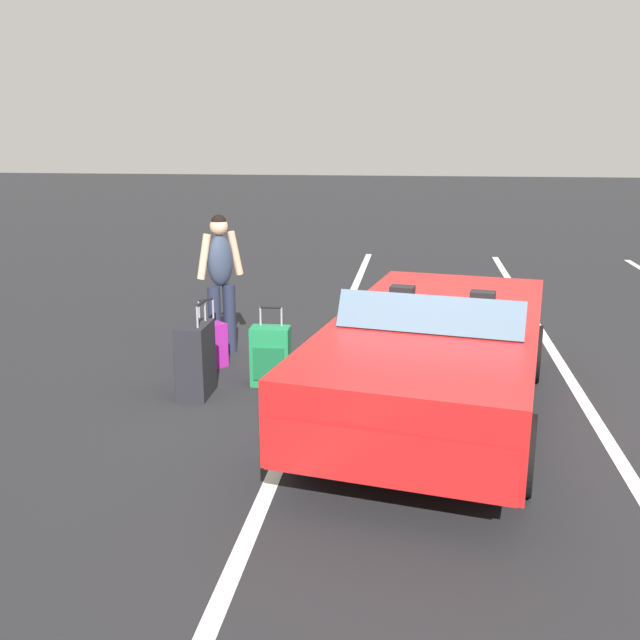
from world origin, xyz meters
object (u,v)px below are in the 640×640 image
object	(u,v)px
suitcase_large_black	(195,360)
traveler_person	(221,277)
convertible_car	(432,361)
suitcase_medium_bright	(270,356)
suitcase_small_carryon	(210,346)

from	to	relation	value
suitcase_large_black	traveler_person	bearing A→B (deg)	-86.07
convertible_car	suitcase_medium_bright	distance (m)	1.84
convertible_car	traveler_person	distance (m)	3.04
traveler_person	suitcase_medium_bright	bearing A→B (deg)	-6.54
convertible_car	suitcase_small_carryon	world-z (taller)	convertible_car
suitcase_large_black	traveler_person	world-z (taller)	traveler_person
convertible_car	suitcase_large_black	size ratio (longest dim) A/B	4.54
suitcase_small_carryon	traveler_person	size ratio (longest dim) A/B	0.48
suitcase_large_black	traveler_person	xyz separation A→B (m)	(-1.41, -0.12, 0.56)
convertible_car	suitcase_small_carryon	bearing A→B (deg)	-107.20
suitcase_large_black	suitcase_medium_bright	world-z (taller)	suitcase_large_black
suitcase_large_black	suitcase_medium_bright	xyz separation A→B (m)	(-0.41, 0.67, -0.06)
suitcase_medium_bright	traveler_person	world-z (taller)	traveler_person
convertible_car	traveler_person	xyz separation A→B (m)	(-1.81, -2.43, 0.34)
suitcase_medium_bright	suitcase_small_carryon	world-z (taller)	suitcase_medium_bright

